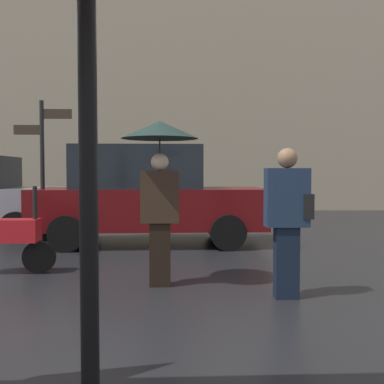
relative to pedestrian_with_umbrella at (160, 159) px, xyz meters
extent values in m
cylinder|color=black|center=(-0.21, -3.66, -0.29)|extent=(0.08, 0.08, 2.60)
cube|color=black|center=(0.00, 0.00, -1.19)|extent=(0.26, 0.17, 0.80)
cube|color=#332319|center=(0.00, 0.00, -0.47)|extent=(0.48, 0.21, 0.65)
sphere|color=beige|center=(0.00, 0.00, -0.04)|extent=(0.22, 0.22, 0.22)
cylinder|color=black|center=(0.00, 0.00, 0.11)|extent=(0.02, 0.02, 0.30)
cone|color=#1F322B|center=(0.00, 0.00, 0.36)|extent=(0.96, 0.96, 0.22)
cube|color=black|center=(1.45, -0.61, -1.19)|extent=(0.27, 0.17, 0.82)
cube|color=#1E2D47|center=(1.45, -0.61, -0.45)|extent=(0.49, 0.22, 0.66)
sphere|color=#936B4C|center=(1.45, -0.61, 0.00)|extent=(0.23, 0.23, 0.23)
cube|color=black|center=(1.66, -0.61, -0.55)|extent=(0.12, 0.24, 0.28)
cylinder|color=black|center=(-1.73, 0.78, -1.36)|extent=(0.46, 0.09, 0.46)
cube|color=red|center=(-2.19, 0.78, -0.98)|extent=(0.92, 0.32, 0.32)
cylinder|color=black|center=(-1.78, 0.78, -0.63)|extent=(0.06, 0.06, 0.55)
cylinder|color=black|center=(-3.04, 5.41, -1.28)|extent=(0.63, 0.18, 0.63)
cylinder|color=black|center=(-3.04, 3.67, -1.28)|extent=(0.63, 0.18, 0.63)
cube|color=#590C0F|center=(-0.29, 3.39, -0.87)|extent=(4.50, 1.79, 0.78)
cube|color=black|center=(-0.51, 3.39, -0.06)|extent=(2.47, 1.65, 0.84)
cylinder|color=black|center=(1.18, 4.29, -1.26)|extent=(0.66, 0.18, 0.66)
cylinder|color=black|center=(1.18, 2.50, -1.26)|extent=(0.66, 0.18, 0.66)
cylinder|color=black|center=(-1.75, 4.29, -1.26)|extent=(0.66, 0.18, 0.66)
cylinder|color=black|center=(-1.75, 2.50, -1.26)|extent=(0.66, 0.18, 0.66)
cylinder|color=black|center=(-2.30, 3.01, -0.20)|extent=(0.08, 0.08, 2.78)
cube|color=#33281E|center=(-2.02, 3.01, 0.94)|extent=(0.56, 0.04, 0.18)
cube|color=#33281E|center=(-2.56, 3.01, 0.64)|extent=(0.52, 0.04, 0.18)
camera|label=1|loc=(0.15, -5.62, -0.17)|focal=42.13mm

